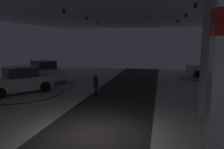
% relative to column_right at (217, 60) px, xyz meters
% --- Properties ---
extents(ground, '(24.00, 44.00, 0.06)m').
position_rel_column_right_xyz_m(ground, '(-4.99, -3.36, -2.77)').
color(ground, silver).
extents(column_right, '(1.41, 1.41, 5.50)m').
position_rel_column_right_xyz_m(column_right, '(0.00, 0.00, 0.00)').
color(column_right, '#ADADB2').
rests_on(column_right, ground).
extents(display_platform_far_left, '(5.09, 5.09, 0.31)m').
position_rel_column_right_xyz_m(display_platform_far_left, '(-12.27, 5.82, -2.58)').
color(display_platform_far_left, silver).
rests_on(display_platform_far_left, ground).
extents(display_car_far_left, '(4.47, 3.89, 1.71)m').
position_rel_column_right_xyz_m(display_car_far_left, '(-12.29, 5.83, -1.68)').
color(display_car_far_left, silver).
rests_on(display_car_far_left, display_platform_far_left).
extents(display_platform_deep_right, '(6.02, 6.02, 0.29)m').
position_rel_column_right_xyz_m(display_platform_deep_right, '(2.16, 11.39, -2.59)').
color(display_platform_deep_right, silver).
rests_on(display_platform_deep_right, ground).
extents(display_car_deep_right, '(4.38, 2.60, 1.71)m').
position_rel_column_right_xyz_m(display_car_deep_right, '(2.19, 11.40, -1.70)').
color(display_car_deep_right, silver).
rests_on(display_car_deep_right, display_platform_deep_right).
extents(display_platform_mid_left, '(5.81, 5.81, 0.24)m').
position_rel_column_right_xyz_m(display_platform_mid_left, '(-11.74, 1.56, -2.62)').
color(display_platform_mid_left, '#B7B7BC').
rests_on(display_platform_mid_left, ground).
extents(display_car_mid_left, '(3.90, 4.46, 1.71)m').
position_rel_column_right_xyz_m(display_car_mid_left, '(-11.72, 1.59, -1.75)').
color(display_car_mid_left, silver).
rests_on(display_car_mid_left, display_platform_mid_left).
extents(visitor_walking_near, '(0.32, 0.32, 1.59)m').
position_rel_column_right_xyz_m(visitor_walking_near, '(-6.54, 2.10, -1.84)').
color(visitor_walking_near, black).
rests_on(visitor_walking_near, ground).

